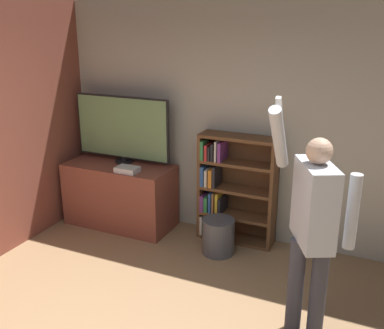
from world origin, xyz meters
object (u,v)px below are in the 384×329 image
Objects in this scene: television at (122,129)px; game_console at (127,170)px; bookshelf at (231,188)px; person at (313,220)px; waste_bin at (218,236)px.

game_console is at bearing -51.47° from television.
game_console is 0.21× the size of bookshelf.
bookshelf is 0.64× the size of person.
television is at bearing 167.64° from waste_bin.
television is 1.74m from waste_bin.
person is at bearing -22.78° from game_console.
game_console is 0.66× the size of waste_bin.
bookshelf is (1.38, 0.08, -0.58)m from television.
person reaches higher than television.
person reaches higher than game_console.
bookshelf is 3.17× the size of waste_bin.
television reaches higher than game_console.
bookshelf is at bearing -166.35° from person.
waste_bin is (-1.13, 0.95, -0.83)m from person.
game_console is 1.30m from waste_bin.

